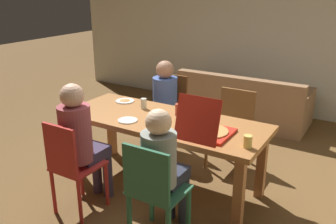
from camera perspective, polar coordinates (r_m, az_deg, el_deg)
name	(u,v)px	position (r m, az deg, el deg)	size (l,w,h in m)	color
ground_plane	(163,184)	(4.13, -0.73, -11.22)	(20.00, 20.00, 0.00)	brown
back_wall	(261,28)	(6.42, 14.33, 12.64)	(7.42, 0.12, 2.80)	beige
dining_table	(163,127)	(3.83, -0.78, -2.42)	(2.18, 0.86, 0.78)	#A36734
chair_0	(169,111)	(4.78, 0.12, 0.08)	(0.42, 0.46, 0.99)	brown
person_0	(163,100)	(4.60, -0.81, 1.96)	(0.31, 0.47, 1.21)	#32404D
chair_1	(154,191)	(3.05, -2.24, -12.32)	(0.45, 0.40, 0.93)	#296142
person_1	(163,163)	(3.06, -0.77, -7.93)	(0.29, 0.50, 1.19)	#2C2F3E
chair_2	(71,164)	(3.51, -14.97, -7.86)	(0.39, 0.43, 0.95)	red
person_2	(81,137)	(3.52, -13.48, -3.84)	(0.30, 0.52, 1.28)	#3D324A
chair_3	(233,123)	(4.44, 10.14, -1.74)	(0.46, 0.46, 0.91)	brown
pizza_box_0	(207,130)	(3.38, 6.12, -2.83)	(0.41, 0.52, 0.42)	red
plate_0	(158,128)	(3.54, -1.60, -2.52)	(0.21, 0.21, 0.01)	white
plate_1	(125,101)	(4.37, -6.76, 1.78)	(0.22, 0.22, 0.03)	white
plate_2	(128,120)	(3.75, -6.33, -1.30)	(0.20, 0.20, 0.01)	white
drinking_glass_0	(178,110)	(3.87, 1.63, 0.38)	(0.07, 0.07, 0.13)	#B74634
drinking_glass_1	(248,141)	(3.20, 12.36, -4.52)	(0.08, 0.08, 0.11)	#E4C55F
drinking_glass_2	(144,104)	(4.08, -3.83, 1.32)	(0.07, 0.07, 0.12)	silver
couch	(243,104)	(5.95, 11.70, 1.20)	(1.99, 0.90, 0.79)	#986E4B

